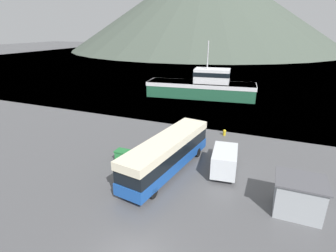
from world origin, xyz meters
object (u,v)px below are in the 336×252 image
(storage_bin, at_px, (122,156))
(delivery_van, at_px, (225,159))
(tour_bus, at_px, (167,153))
(fishing_boat, at_px, (203,86))
(dock_kiosk, at_px, (299,196))

(storage_bin, bearing_deg, delivery_van, 11.29)
(tour_bus, bearing_deg, storage_bin, -172.77)
(tour_bus, height_order, fishing_boat, fishing_boat)
(delivery_van, bearing_deg, fishing_boat, 102.64)
(tour_bus, bearing_deg, delivery_van, 31.42)
(fishing_boat, bearing_deg, dock_kiosk, -160.48)
(fishing_boat, relative_size, storage_bin, 15.22)
(delivery_van, height_order, fishing_boat, fishing_boat)
(tour_bus, xyz_separation_m, dock_kiosk, (10.50, -1.82, -0.50))
(tour_bus, height_order, dock_kiosk, tour_bus)
(delivery_van, xyz_separation_m, fishing_boat, (-9.04, 25.58, 0.85))
(tour_bus, relative_size, dock_kiosk, 3.55)
(tour_bus, height_order, storage_bin, tour_bus)
(delivery_van, relative_size, fishing_boat, 0.28)
(storage_bin, distance_m, dock_kiosk, 15.40)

